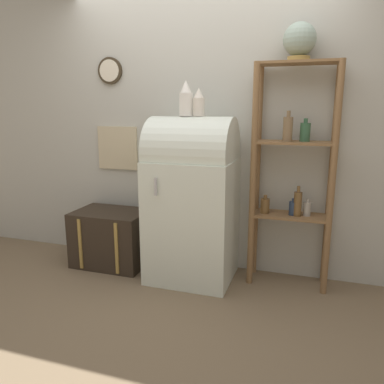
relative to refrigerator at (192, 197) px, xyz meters
name	(u,v)px	position (x,y,z in m)	size (l,w,h in m)	color
ground_plane	(184,288)	(0.00, -0.24, -0.74)	(12.00, 12.00, 0.00)	#7A664C
wall_back	(203,124)	(-0.01, 0.34, 0.61)	(7.00, 0.09, 2.70)	#B7B7AD
refrigerator	(192,197)	(0.00, 0.00, 0.00)	(0.72, 0.65, 1.43)	silver
suitcase_trunk	(112,238)	(-0.83, 0.03, -0.47)	(0.69, 0.49, 0.53)	#33281E
shelf_unit	(293,167)	(0.82, 0.15, 0.28)	(0.66, 0.28, 1.85)	olive
globe	(300,41)	(0.81, 0.18, 1.27)	(0.25, 0.25, 0.29)	#AD8942
vase_left	(186,100)	(-0.05, -0.01, 0.83)	(0.11, 0.11, 0.29)	white
vase_center	(199,103)	(0.05, 0.01, 0.80)	(0.10, 0.10, 0.23)	silver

